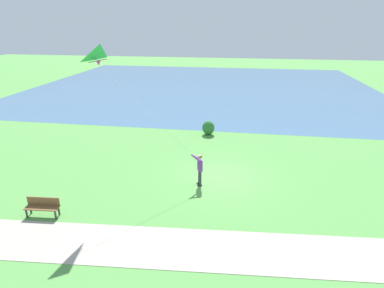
{
  "coord_description": "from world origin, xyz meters",
  "views": [
    {
      "loc": [
        -15.61,
        -0.85,
        8.24
      ],
      "look_at": [
        -0.5,
        1.5,
        2.13
      ],
      "focal_mm": 29.01,
      "sensor_mm": 36.0,
      "label": 1
    }
  ],
  "objects_px": {
    "flying_kite": "(101,55)",
    "lakeside_shrub": "(208,128)",
    "park_bench_near_walkway": "(43,206)",
    "person_kite_flyer": "(199,167)"
  },
  "relations": [
    {
      "from": "flying_kite",
      "to": "lakeside_shrub",
      "type": "bearing_deg",
      "value": -22.02
    },
    {
      "from": "flying_kite",
      "to": "park_bench_near_walkway",
      "type": "bearing_deg",
      "value": 135.32
    },
    {
      "from": "person_kite_flyer",
      "to": "park_bench_near_walkway",
      "type": "distance_m",
      "value": 7.67
    },
    {
      "from": "flying_kite",
      "to": "park_bench_near_walkway",
      "type": "distance_m",
      "value": 7.2
    },
    {
      "from": "person_kite_flyer",
      "to": "park_bench_near_walkway",
      "type": "xyz_separation_m",
      "value": [
        -3.89,
        6.59,
        -0.54
      ]
    },
    {
      "from": "park_bench_near_walkway",
      "to": "lakeside_shrub",
      "type": "distance_m",
      "value": 13.38
    },
    {
      "from": "person_kite_flyer",
      "to": "flying_kite",
      "type": "height_order",
      "value": "flying_kite"
    },
    {
      "from": "flying_kite",
      "to": "lakeside_shrub",
      "type": "height_order",
      "value": "flying_kite"
    },
    {
      "from": "park_bench_near_walkway",
      "to": "person_kite_flyer",
      "type": "bearing_deg",
      "value": -59.42
    },
    {
      "from": "person_kite_flyer",
      "to": "lakeside_shrub",
      "type": "xyz_separation_m",
      "value": [
        7.95,
        0.36,
        -0.5
      ]
    }
  ]
}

